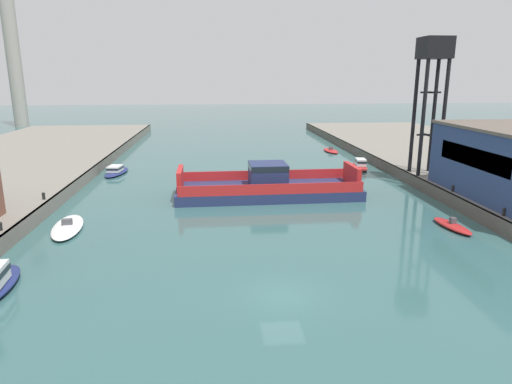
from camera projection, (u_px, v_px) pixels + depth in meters
ground_plane at (283, 296)px, 27.15m from camera, size 400.00×400.00×0.00m
chain_ferry at (268, 186)px, 49.65m from camera, size 20.16×7.52×3.71m
moored_boat_near_right at (452, 226)px, 39.12m from camera, size 2.08×5.01×1.00m
moored_boat_mid_left at (331, 151)px, 79.66m from camera, size 2.31×5.77×0.88m
moored_boat_mid_right at (116, 171)px, 61.30m from camera, size 3.12×7.07×1.18m
moored_boat_far_left at (360, 165)px, 64.92m from camera, size 2.71×6.59×1.48m
moored_boat_far_right at (68, 227)px, 38.91m from camera, size 3.42×7.38×0.95m
crane_tower at (433, 69)px, 52.15m from camera, size 3.23×3.23×15.90m
bollard_left_aft at (0, 226)px, 34.42m from camera, size 0.32×0.32×0.71m
bollard_right_aft at (504, 211)px, 38.06m from camera, size 0.32×0.32×0.71m
bollard_left_far at (44, 195)px, 43.22m from camera, size 0.32×0.32×0.71m
bollard_right_far at (453, 188)px, 46.17m from camera, size 0.32×0.32×0.71m
smokestack_distant_a at (12, 46)px, 115.26m from camera, size 3.80×3.80×39.12m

